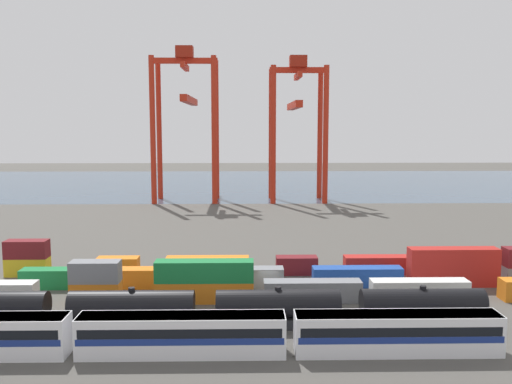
{
  "coord_description": "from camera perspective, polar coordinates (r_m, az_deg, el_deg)",
  "views": [
    {
      "loc": [
        -3.03,
        -69.62,
        21.66
      ],
      "look_at": [
        -1.06,
        29.16,
        9.67
      ],
      "focal_mm": 38.42,
      "sensor_mm": 36.0,
      "label": 1
    }
  ],
  "objects": [
    {
      "name": "ground_plane",
      "position": [
        111.78,
        0.44,
        -4.26
      ],
      "size": [
        420.0,
        420.0,
        0.0
      ],
      "primitive_type": "plane",
      "color": "#4C4944"
    },
    {
      "name": "harbour_water",
      "position": [
        207.36,
        -0.3,
        0.92
      ],
      "size": [
        400.0,
        110.0,
        0.01
      ],
      "primitive_type": "cube",
      "color": "#384C60",
      "rests_on": "ground_plane"
    },
    {
      "name": "passenger_train",
      "position": [
        54.0,
        -7.73,
        -14.33
      ],
      "size": [
        60.73,
        3.14,
        3.9
      ],
      "color": "silver",
      "rests_on": "ground_plane"
    },
    {
      "name": "freight_tank_row",
      "position": [
        60.51,
        -5.31,
        -11.96
      ],
      "size": [
        60.46,
        2.99,
        4.45
      ],
      "color": "#232326",
      "rests_on": "ground_plane"
    },
    {
      "name": "shipping_container_1",
      "position": [
        71.26,
        -16.31,
        -9.97
      ],
      "size": [
        6.04,
        2.44,
        2.6
      ],
      "primitive_type": "cube",
      "color": "orange",
      "rests_on": "ground_plane"
    },
    {
      "name": "shipping_container_2",
      "position": [
        70.56,
        -16.38,
        -7.95
      ],
      "size": [
        6.04,
        2.44,
        2.6
      ],
      "primitive_type": "cube",
      "color": "slate",
      "rests_on": "shipping_container_1"
    },
    {
      "name": "shipping_container_3",
      "position": [
        69.03,
        -5.37,
        -10.27
      ],
      "size": [
        12.1,
        2.44,
        2.6
      ],
      "primitive_type": "cube",
      "color": "orange",
      "rests_on": "ground_plane"
    },
    {
      "name": "shipping_container_4",
      "position": [
        68.3,
        -5.39,
        -8.19
      ],
      "size": [
        12.1,
        2.44,
        2.6
      ],
      "primitive_type": "cube",
      "color": "#197538",
      "rests_on": "shipping_container_3"
    },
    {
      "name": "shipping_container_5",
      "position": [
        69.34,
        5.89,
        -10.2
      ],
      "size": [
        12.1,
        2.44,
        2.6
      ],
      "primitive_type": "cube",
      "color": "slate",
      "rests_on": "ground_plane"
    },
    {
      "name": "shipping_container_6",
      "position": [
        72.17,
        16.63,
        -9.77
      ],
      "size": [
        12.1,
        2.44,
        2.6
      ],
      "primitive_type": "cube",
      "color": "silver",
      "rests_on": "ground_plane"
    },
    {
      "name": "shipping_container_8",
      "position": [
        78.63,
        -19.1,
        -8.48
      ],
      "size": [
        12.1,
        2.44,
        2.6
      ],
      "primitive_type": "cube",
      "color": "#197538",
      "rests_on": "ground_plane"
    },
    {
      "name": "shipping_container_9",
      "position": [
        75.67,
        -9.53,
        -8.79
      ],
      "size": [
        12.1,
        2.44,
        2.6
      ],
      "primitive_type": "cube",
      "color": "orange",
      "rests_on": "ground_plane"
    },
    {
      "name": "shipping_container_10",
      "position": [
        74.9,
        0.53,
        -8.86
      ],
      "size": [
        6.04,
        2.44,
        2.6
      ],
      "primitive_type": "cube",
      "color": "slate",
      "rests_on": "ground_plane"
    },
    {
      "name": "shipping_container_11",
      "position": [
        76.4,
        10.49,
        -8.66
      ],
      "size": [
        12.1,
        2.44,
        2.6
      ],
      "primitive_type": "cube",
      "color": "#1C4299",
      "rests_on": "ground_plane"
    },
    {
      "name": "shipping_container_12",
      "position": [
        80.02,
        19.79,
        -8.24
      ],
      "size": [
        12.1,
        2.44,
        2.6
      ],
      "primitive_type": "cube",
      "color": "#AD211C",
      "rests_on": "ground_plane"
    },
    {
      "name": "shipping_container_13",
      "position": [
        79.4,
        19.86,
        -6.43
      ],
      "size": [
        12.1,
        2.44,
        2.6
      ],
      "primitive_type": "cube",
      "color": "#AD211C",
      "rests_on": "shipping_container_12"
    },
    {
      "name": "shipping_container_18",
      "position": [
        86.93,
        -22.68,
        -7.17
      ],
      "size": [
        6.04,
        2.44,
        2.6
      ],
      "primitive_type": "cube",
      "color": "gold",
      "rests_on": "ground_plane"
    },
    {
      "name": "shipping_container_19",
      "position": [
        86.36,
        -22.76,
        -5.5
      ],
      "size": [
        6.04,
        2.44,
        2.6
      ],
      "primitive_type": "cube",
      "color": "maroon",
      "rests_on": "shipping_container_18"
    },
    {
      "name": "shipping_container_20",
      "position": [
        83.06,
        -14.18,
        -7.49
      ],
      "size": [
        6.04,
        2.44,
        2.6
      ],
      "primitive_type": "cube",
      "color": "orange",
      "rests_on": "ground_plane"
    },
    {
      "name": "shipping_container_21",
      "position": [
        81.13,
        -5.07,
        -7.64
      ],
      "size": [
        12.1,
        2.44,
        2.6
      ],
      "primitive_type": "cube",
      "color": "orange",
      "rests_on": "ground_plane"
    },
    {
      "name": "shipping_container_22",
      "position": [
        81.29,
        4.25,
        -7.61
      ],
      "size": [
        6.04,
        2.44,
        2.6
      ],
      "primitive_type": "cube",
      "color": "maroon",
      "rests_on": "ground_plane"
    },
    {
      "name": "shipping_container_23",
      "position": [
        83.53,
        13.3,
        -7.38
      ],
      "size": [
        12.1,
        2.44,
        2.6
      ],
      "primitive_type": "cube",
      "color": "#AD211C",
      "rests_on": "ground_plane"
    },
    {
      "name": "shipping_container_24",
      "position": [
        87.68,
        21.67,
        -7.01
      ],
      "size": [
        12.1,
        2.44,
        2.6
      ],
      "primitive_type": "cube",
      "color": "silver",
      "rests_on": "ground_plane"
    },
    {
      "name": "gantry_crane_west",
      "position": [
        161.11,
        -7.26,
        8.5
      ],
      "size": [
        18.5,
        35.57,
        43.82
      ],
      "color": "red",
      "rests_on": "ground_plane"
    },
    {
      "name": "gantry_crane_central",
      "position": [
        160.7,
        4.28,
        8.01
      ],
      "size": [
        16.13,
        33.93,
        41.29
      ],
      "color": "red",
      "rests_on": "ground_plane"
    }
  ]
}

